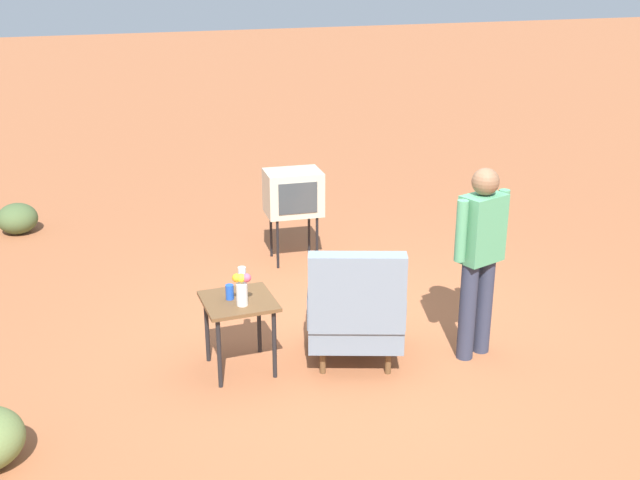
{
  "coord_description": "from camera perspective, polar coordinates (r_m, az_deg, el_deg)",
  "views": [
    {
      "loc": [
        2.39,
        5.5,
        3.2
      ],
      "look_at": [
        0.03,
        -0.98,
        0.65
      ],
      "focal_mm": 43.27,
      "sensor_mm": 36.0,
      "label": 1
    }
  ],
  "objects": [
    {
      "name": "bottle_short_clear",
      "position": [
        6.33,
        -5.77,
        -2.86
      ],
      "size": [
        0.06,
        0.06,
        0.2
      ],
      "primitive_type": "cylinder",
      "color": "silver",
      "rests_on": "side_table"
    },
    {
      "name": "shrub_mid",
      "position": [
        10.11,
        -21.48,
        1.49
      ],
      "size": [
        0.48,
        0.48,
        0.37
      ],
      "primitive_type": "ellipsoid",
      "color": "#475B33",
      "rests_on": "ground"
    },
    {
      "name": "person_standing",
      "position": [
        6.41,
        11.76,
        -0.85
      ],
      "size": [
        0.55,
        0.31,
        1.64
      ],
      "color": "#2D3347",
      "rests_on": "ground"
    },
    {
      "name": "tv_on_stand",
      "position": [
        8.37,
        -1.99,
        3.48
      ],
      "size": [
        0.64,
        0.49,
        1.03
      ],
      "color": "black",
      "rests_on": "ground"
    },
    {
      "name": "armchair",
      "position": [
        6.31,
        2.64,
        -5.12
      ],
      "size": [
        0.99,
        1.0,
        1.06
      ],
      "color": "brown",
      "rests_on": "ground"
    },
    {
      "name": "side_table",
      "position": [
        6.24,
        -6.02,
        -5.17
      ],
      "size": [
        0.56,
        0.56,
        0.63
      ],
      "color": "black",
      "rests_on": "ground"
    },
    {
      "name": "ground_plane",
      "position": [
        6.8,
        3.09,
        -7.82
      ],
      "size": [
        60.0,
        60.0,
        0.0
      ],
      "primitive_type": "plane",
      "color": "#A05B38"
    },
    {
      "name": "flower_vase",
      "position": [
        6.04,
        -5.81,
        -3.53
      ],
      "size": [
        0.14,
        0.1,
        0.27
      ],
      "color": "silver",
      "rests_on": "side_table"
    },
    {
      "name": "soda_can_blue",
      "position": [
        6.19,
        -6.7,
        -3.84
      ],
      "size": [
        0.07,
        0.07,
        0.12
      ],
      "primitive_type": "cylinder",
      "color": "blue",
      "rests_on": "side_table"
    }
  ]
}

